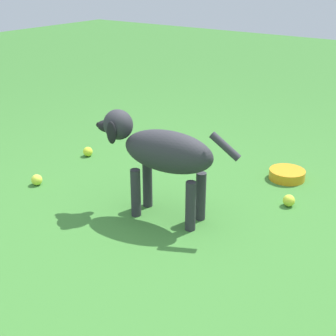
{
  "coord_description": "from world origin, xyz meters",
  "views": [
    {
      "loc": [
        -1.18,
        1.58,
        1.24
      ],
      "look_at": [
        0.12,
        -0.22,
        0.28
      ],
      "focal_mm": 51.13,
      "sensor_mm": 36.0,
      "label": 1
    }
  ],
  "objects_px": {
    "tennis_ball_1": "(88,152)",
    "tennis_ball_2": "(37,180)",
    "dog": "(160,152)",
    "tennis_ball_0": "(162,144)",
    "water_bowl": "(287,174)",
    "tennis_ball_4": "(289,201)"
  },
  "relations": [
    {
      "from": "tennis_ball_1",
      "to": "tennis_ball_2",
      "type": "distance_m",
      "value": 0.52
    },
    {
      "from": "dog",
      "to": "tennis_ball_0",
      "type": "bearing_deg",
      "value": -61.97
    },
    {
      "from": "tennis_ball_1",
      "to": "water_bowl",
      "type": "bearing_deg",
      "value": -160.66
    },
    {
      "from": "tennis_ball_2",
      "to": "water_bowl",
      "type": "distance_m",
      "value": 1.53
    },
    {
      "from": "tennis_ball_2",
      "to": "tennis_ball_4",
      "type": "relative_size",
      "value": 1.0
    },
    {
      "from": "tennis_ball_2",
      "to": "tennis_ball_0",
      "type": "bearing_deg",
      "value": -104.53
    },
    {
      "from": "dog",
      "to": "tennis_ball_1",
      "type": "relative_size",
      "value": 12.2
    },
    {
      "from": "tennis_ball_0",
      "to": "tennis_ball_2",
      "type": "relative_size",
      "value": 1.0
    },
    {
      "from": "dog",
      "to": "tennis_ball_2",
      "type": "relative_size",
      "value": 12.2
    },
    {
      "from": "tennis_ball_0",
      "to": "tennis_ball_1",
      "type": "height_order",
      "value": "same"
    },
    {
      "from": "tennis_ball_0",
      "to": "tennis_ball_1",
      "type": "bearing_deg",
      "value": 52.57
    },
    {
      "from": "tennis_ball_1",
      "to": "tennis_ball_4",
      "type": "bearing_deg",
      "value": -175.42
    },
    {
      "from": "tennis_ball_4",
      "to": "water_bowl",
      "type": "relative_size",
      "value": 0.3
    },
    {
      "from": "tennis_ball_2",
      "to": "water_bowl",
      "type": "bearing_deg",
      "value": -141.06
    },
    {
      "from": "dog",
      "to": "tennis_ball_1",
      "type": "distance_m",
      "value": 1.04
    },
    {
      "from": "tennis_ball_4",
      "to": "tennis_ball_0",
      "type": "bearing_deg",
      "value": -15.79
    },
    {
      "from": "dog",
      "to": "water_bowl",
      "type": "xyz_separation_m",
      "value": [
        -0.36,
        -0.83,
        -0.33
      ]
    },
    {
      "from": "tennis_ball_0",
      "to": "tennis_ball_1",
      "type": "xyz_separation_m",
      "value": [
        0.32,
        0.42,
        0.0
      ]
    },
    {
      "from": "dog",
      "to": "water_bowl",
      "type": "distance_m",
      "value": 0.96
    },
    {
      "from": "dog",
      "to": "tennis_ball_0",
      "type": "height_order",
      "value": "dog"
    },
    {
      "from": "water_bowl",
      "to": "tennis_ball_0",
      "type": "bearing_deg",
      "value": 1.34
    },
    {
      "from": "dog",
      "to": "tennis_ball_2",
      "type": "xyz_separation_m",
      "value": [
        0.83,
        0.13,
        -0.33
      ]
    }
  ]
}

